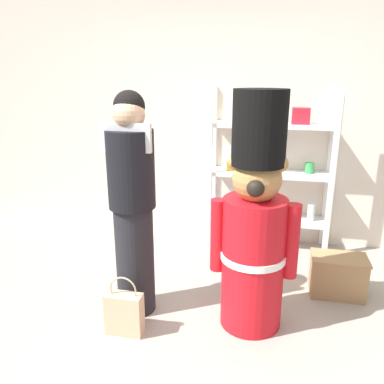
% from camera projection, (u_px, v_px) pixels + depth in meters
% --- Properties ---
extents(ground_plane, '(6.40, 6.40, 0.00)m').
position_uv_depth(ground_plane, '(178.00, 363.00, 2.53)').
color(ground_plane, '#9E9389').
extents(back_wall, '(6.40, 0.12, 2.60)m').
position_uv_depth(back_wall, '(226.00, 122.00, 4.21)').
color(back_wall, silver).
rests_on(back_wall, ground_plane).
extents(merchandise_shelf, '(1.26, 0.35, 1.67)m').
position_uv_depth(merchandise_shelf, '(269.00, 168.00, 4.03)').
color(merchandise_shelf, white).
rests_on(merchandise_shelf, ground_plane).
extents(teddy_bear_guard, '(0.62, 0.47, 1.71)m').
position_uv_depth(teddy_bear_guard, '(255.00, 227.00, 2.72)').
color(teddy_bear_guard, red).
rests_on(teddy_bear_guard, ground_plane).
extents(person_shopper, '(0.36, 0.34, 1.70)m').
position_uv_depth(person_shopper, '(132.00, 203.00, 2.86)').
color(person_shopper, black).
rests_on(person_shopper, ground_plane).
extents(shopping_bag, '(0.27, 0.12, 0.45)m').
position_uv_depth(shopping_bag, '(124.00, 313.00, 2.78)').
color(shopping_bag, '#C1AD89').
rests_on(shopping_bag, ground_plane).
extents(display_crate, '(0.45, 0.28, 0.35)m').
position_uv_depth(display_crate, '(338.00, 275.00, 3.27)').
color(display_crate, '#9E7A51').
rests_on(display_crate, ground_plane).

